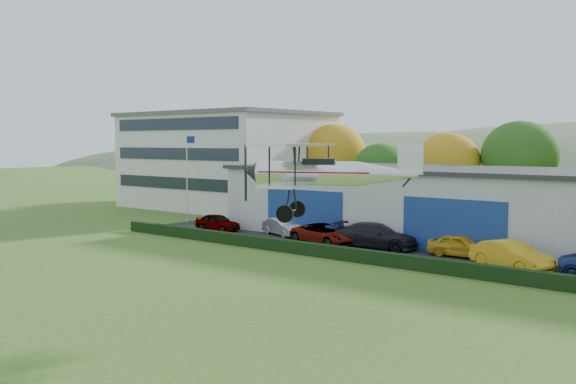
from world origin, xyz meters
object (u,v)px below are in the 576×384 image
Objects in this scene: biplane at (322,171)px; flagpole at (188,170)px; car_0 at (218,222)px; car_3 at (376,236)px; hangar at (490,206)px; car_1 at (283,227)px; office_block at (227,160)px; car_5 at (511,256)px; car_4 at (461,246)px; car_2 at (324,234)px.

flagpole is at bearing 124.16° from biplane.
car_0 is at bearing -17.71° from flagpole.
flagpole is 20.17m from car_3.
hangar is 15.29m from car_1.
office_block is 41.02m from car_5.
car_4 is 4.43m from car_5.
car_4 is 17.65m from biplane.
car_1 is 0.70× the size of car_3.
car_3 is 9.95m from car_5.
office_block is at bearing 65.48° from car_4.
car_1 is (19.24, -13.40, -4.50)m from office_block.
office_block is 20.48m from car_0.
car_5 is at bearing -78.90° from car_1.
flagpole is 1.98× the size of car_1.
hangar is 9.94× the size of car_4.
car_5 is at bearing -61.25° from hangar.
office_block is 4.19× the size of car_5.
office_block reaches higher than car_1.
hangar is 1.97× the size of office_block.
car_5 is 15.77m from biplane.
car_3 reaches higher than car_1.
car_2 is at bearing -137.52° from hangar.
hangar is at bearing 52.20° from car_5.
car_4 reaches higher than car_1.
car_1 is at bearing -77.37° from car_0.
flagpole is (8.12, -13.00, -0.43)m from office_block.
car_5 is at bearing -108.88° from car_3.
car_0 is 0.81× the size of car_5.
biplane is (2.36, -23.27, 3.39)m from hangar.
car_2 is (5.09, -1.56, 0.06)m from car_1.
car_0 is (-19.48, -7.70, -1.92)m from hangar.
flagpole is 32.30m from biplane.
car_3 is 18.70m from biplane.
car_0 is 20.30m from car_4.
biplane reaches higher than car_4.
car_3 is (3.55, 1.01, 0.12)m from car_2.
flagpole is at bearing 93.40° from car_2.
car_0 is at bearing 90.68° from car_4.
office_block is at bearing 167.99° from hangar.
office_block is at bearing 42.13° from car_0.
car_5 is 0.61× the size of biplane.
flagpole is at bearing 105.80° from car_1.
car_3 is at bearing -75.77° from car_1.
car_5 is at bearing -82.42° from car_2.
car_3 is 1.41× the size of car_4.
car_3 is (8.64, -0.55, 0.17)m from car_1.
biplane is at bearing -84.20° from hangar.
car_2 reaches higher than car_0.
hangar reaches higher than car_2.
car_1 is 18.59m from car_5.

